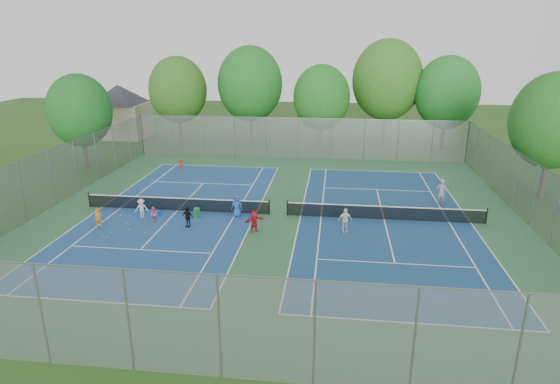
# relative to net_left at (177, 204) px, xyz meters

# --- Properties ---
(ground) EXTENTS (120.00, 120.00, 0.00)m
(ground) POSITION_rel_net_left_xyz_m (7.00, 0.00, -0.46)
(ground) COLOR #264C17
(ground) RESTS_ON ground
(court_pad) EXTENTS (32.00, 32.00, 0.01)m
(court_pad) POSITION_rel_net_left_xyz_m (7.00, 0.00, -0.45)
(court_pad) COLOR #2D5F39
(court_pad) RESTS_ON ground
(court_left) EXTENTS (10.97, 23.77, 0.01)m
(court_left) POSITION_rel_net_left_xyz_m (0.00, 0.00, -0.44)
(court_left) COLOR navy
(court_left) RESTS_ON court_pad
(court_right) EXTENTS (10.97, 23.77, 0.01)m
(court_right) POSITION_rel_net_left_xyz_m (14.00, 0.00, -0.44)
(court_right) COLOR navy
(court_right) RESTS_ON court_pad
(net_left) EXTENTS (12.87, 0.10, 0.91)m
(net_left) POSITION_rel_net_left_xyz_m (0.00, 0.00, 0.00)
(net_left) COLOR black
(net_left) RESTS_ON ground
(net_right) EXTENTS (12.87, 0.10, 0.91)m
(net_right) POSITION_rel_net_left_xyz_m (14.00, 0.00, 0.00)
(net_right) COLOR black
(net_right) RESTS_ON ground
(fence_north) EXTENTS (32.00, 0.10, 4.00)m
(fence_north) POSITION_rel_net_left_xyz_m (7.00, 16.00, 1.54)
(fence_north) COLOR gray
(fence_north) RESTS_ON ground
(fence_south) EXTENTS (32.00, 0.10, 4.00)m
(fence_south) POSITION_rel_net_left_xyz_m (7.00, -16.00, 1.54)
(fence_south) COLOR gray
(fence_south) RESTS_ON ground
(fence_west) EXTENTS (0.10, 32.00, 4.00)m
(fence_west) POSITION_rel_net_left_xyz_m (-9.00, 0.00, 1.54)
(fence_west) COLOR gray
(fence_west) RESTS_ON ground
(fence_east) EXTENTS (0.10, 32.00, 4.00)m
(fence_east) POSITION_rel_net_left_xyz_m (23.00, 0.00, 1.54)
(fence_east) COLOR gray
(fence_east) RESTS_ON ground
(house) EXTENTS (11.03, 11.03, 7.30)m
(house) POSITION_rel_net_left_xyz_m (-15.00, 24.00, 3.76)
(house) COLOR #B7A88C
(house) RESTS_ON ground
(tree_nw) EXTENTS (6.40, 6.40, 9.58)m
(tree_nw) POSITION_rel_net_left_xyz_m (-7.00, 22.00, 5.44)
(tree_nw) COLOR #443326
(tree_nw) RESTS_ON ground
(tree_nl) EXTENTS (7.20, 7.20, 10.69)m
(tree_nl) POSITION_rel_net_left_xyz_m (1.00, 23.00, 6.09)
(tree_nl) COLOR #443326
(tree_nl) RESTS_ON ground
(tree_nc) EXTENTS (6.00, 6.00, 8.85)m
(tree_nc) POSITION_rel_net_left_xyz_m (9.00, 21.00, 4.94)
(tree_nc) COLOR #443326
(tree_nc) RESTS_ON ground
(tree_nr) EXTENTS (7.60, 7.60, 11.42)m
(tree_nr) POSITION_rel_net_left_xyz_m (16.00, 24.00, 6.59)
(tree_nr) COLOR #443326
(tree_nr) RESTS_ON ground
(tree_ne) EXTENTS (6.60, 6.60, 9.77)m
(tree_ne) POSITION_rel_net_left_xyz_m (22.00, 22.00, 5.51)
(tree_ne) COLOR #443326
(tree_ne) RESTS_ON ground
(tree_side_w) EXTENTS (5.60, 5.60, 8.47)m
(tree_side_w) POSITION_rel_net_left_xyz_m (-12.00, 10.00, 4.79)
(tree_side_w) COLOR #443326
(tree_side_w) RESTS_ON ground
(tree_side_e) EXTENTS (6.00, 6.00, 9.20)m
(tree_side_e) POSITION_rel_net_left_xyz_m (26.00, 6.00, 5.29)
(tree_side_e) COLOR #443326
(tree_side_e) RESTS_ON ground
(ball_crate) EXTENTS (0.37, 0.37, 0.28)m
(ball_crate) POSITION_rel_net_left_xyz_m (-1.07, -1.03, -0.31)
(ball_crate) COLOR blue
(ball_crate) RESTS_ON ground
(ball_hopper) EXTENTS (0.41, 0.41, 0.62)m
(ball_hopper) POSITION_rel_net_left_xyz_m (1.67, -1.00, -0.15)
(ball_hopper) COLOR #258931
(ball_hopper) RESTS_ON ground
(student_a) EXTENTS (0.49, 0.38, 1.22)m
(student_a) POSITION_rel_net_left_xyz_m (-3.94, -3.43, 0.15)
(student_a) COLOR orange
(student_a) RESTS_ON ground
(student_b) EXTENTS (0.60, 0.54, 1.01)m
(student_b) POSITION_rel_net_left_xyz_m (-0.81, -2.20, 0.05)
(student_b) COLOR #E85A96
(student_b) RESTS_ON ground
(student_c) EXTENTS (0.96, 0.75, 1.31)m
(student_c) POSITION_rel_net_left_xyz_m (-1.88, -1.59, 0.20)
(student_c) COLOR silver
(student_c) RESTS_ON ground
(student_d) EXTENTS (0.84, 0.55, 1.33)m
(student_d) POSITION_rel_net_left_xyz_m (1.62, -2.78, 0.21)
(student_d) COLOR black
(student_d) RESTS_ON ground
(student_e) EXTENTS (0.74, 0.49, 1.48)m
(student_e) POSITION_rel_net_left_xyz_m (4.30, -0.60, 0.29)
(student_e) COLOR #2A509A
(student_e) RESTS_ON ground
(student_f) EXTENTS (1.30, 1.09, 1.40)m
(student_f) POSITION_rel_net_left_xyz_m (5.89, -3.03, 0.25)
(student_f) COLOR red
(student_f) RESTS_ON ground
(child_far_baseline) EXTENTS (0.76, 0.55, 1.05)m
(child_far_baseline) POSITION_rel_net_left_xyz_m (-3.12, 10.14, 0.07)
(child_far_baseline) COLOR red
(child_far_baseline) RESTS_ON ground
(instructor) EXTENTS (0.73, 0.50, 1.95)m
(instructor) POSITION_rel_net_left_xyz_m (18.19, 3.28, 0.52)
(instructor) COLOR gray
(instructor) RESTS_ON ground
(teen_court_b) EXTENTS (0.98, 0.64, 1.54)m
(teen_court_b) POSITION_rel_net_left_xyz_m (11.40, -2.43, 0.32)
(teen_court_b) COLOR white
(teen_court_b) RESTS_ON ground
(tennis_ball_0) EXTENTS (0.07, 0.07, 0.07)m
(tennis_ball_0) POSITION_rel_net_left_xyz_m (0.23, -2.81, -0.42)
(tennis_ball_0) COLOR #E9F438
(tennis_ball_0) RESTS_ON ground
(tennis_ball_1) EXTENTS (0.07, 0.07, 0.07)m
(tennis_ball_1) POSITION_rel_net_left_xyz_m (-3.46, -1.46, -0.42)
(tennis_ball_1) COLOR #E3F037
(tennis_ball_1) RESTS_ON ground
(tennis_ball_2) EXTENTS (0.07, 0.07, 0.07)m
(tennis_ball_2) POSITION_rel_net_left_xyz_m (-2.74, -4.35, -0.42)
(tennis_ball_2) COLOR #ACC52E
(tennis_ball_2) RESTS_ON ground
(tennis_ball_3) EXTENTS (0.07, 0.07, 0.07)m
(tennis_ball_3) POSITION_rel_net_left_xyz_m (2.63, -1.54, -0.42)
(tennis_ball_3) COLOR #A6C22D
(tennis_ball_3) RESTS_ON ground
(tennis_ball_4) EXTENTS (0.07, 0.07, 0.07)m
(tennis_ball_4) POSITION_rel_net_left_xyz_m (-0.66, -4.07, -0.42)
(tennis_ball_4) COLOR yellow
(tennis_ball_4) RESTS_ON ground
(tennis_ball_5) EXTENTS (0.07, 0.07, 0.07)m
(tennis_ball_5) POSITION_rel_net_left_xyz_m (-3.54, -2.88, -0.42)
(tennis_ball_5) COLOR #C2DC33
(tennis_ball_5) RESTS_ON ground
(tennis_ball_6) EXTENTS (0.07, 0.07, 0.07)m
(tennis_ball_6) POSITION_rel_net_left_xyz_m (-2.44, -2.85, -0.42)
(tennis_ball_6) COLOR #C5EE37
(tennis_ball_6) RESTS_ON ground
(tennis_ball_7) EXTENTS (0.07, 0.07, 0.07)m
(tennis_ball_7) POSITION_rel_net_left_xyz_m (-2.76, -1.46, -0.42)
(tennis_ball_7) COLOR #CAE435
(tennis_ball_7) RESTS_ON ground
(tennis_ball_8) EXTENTS (0.07, 0.07, 0.07)m
(tennis_ball_8) POSITION_rel_net_left_xyz_m (3.28, -3.87, -0.42)
(tennis_ball_8) COLOR gold
(tennis_ball_8) RESTS_ON ground
(tennis_ball_9) EXTENTS (0.07, 0.07, 0.07)m
(tennis_ball_9) POSITION_rel_net_left_xyz_m (-2.65, -5.01, -0.42)
(tennis_ball_9) COLOR gold
(tennis_ball_9) RESTS_ON ground
(tennis_ball_10) EXTENTS (0.07, 0.07, 0.07)m
(tennis_ball_10) POSITION_rel_net_left_xyz_m (-1.84, -3.74, -0.42)
(tennis_ball_10) COLOR #C1E234
(tennis_ball_10) RESTS_ON ground
(tennis_ball_11) EXTENTS (0.07, 0.07, 0.07)m
(tennis_ball_11) POSITION_rel_net_left_xyz_m (-2.99, -4.86, -0.42)
(tennis_ball_11) COLOR #B4C32D
(tennis_ball_11) RESTS_ON ground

